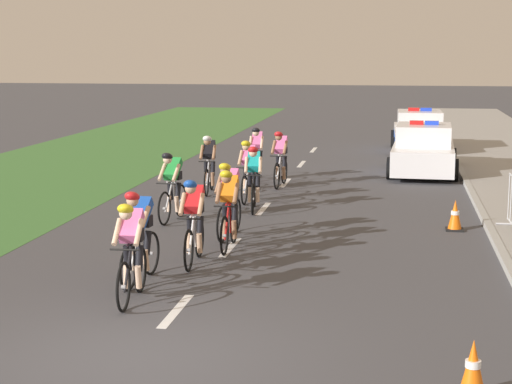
% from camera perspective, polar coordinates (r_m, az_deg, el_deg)
% --- Properties ---
extents(ground_plane, '(160.00, 160.00, 0.00)m').
position_cam_1_polar(ground_plane, '(10.63, -7.98, -10.87)').
color(ground_plane, '#424247').
extents(kerb_edge, '(0.16, 60.00, 0.13)m').
position_cam_1_polar(kerb_edge, '(23.85, 13.92, 0.49)').
color(kerb_edge, '#9E9E99').
rests_on(kerb_edge, ground).
extents(grass_verge, '(7.00, 60.00, 0.01)m').
position_cam_1_polar(grass_verge, '(25.99, -14.47, 1.06)').
color(grass_verge, '#3D7033').
rests_on(grass_verge, ground).
extents(lane_markings_centre, '(0.14, 25.60, 0.01)m').
position_cam_1_polar(lane_markings_centre, '(19.97, 0.49, -1.12)').
color(lane_markings_centre, white).
rests_on(lane_markings_centre, ground).
extents(cyclist_lead, '(0.43, 1.72, 1.56)m').
position_cam_1_polar(cyclist_lead, '(12.64, -8.33, -3.85)').
color(cyclist_lead, black).
rests_on(cyclist_lead, ground).
extents(cyclist_second, '(0.44, 1.72, 1.56)m').
position_cam_1_polar(cyclist_second, '(13.65, -7.79, -2.85)').
color(cyclist_second, black).
rests_on(cyclist_second, ground).
extents(cyclist_third, '(0.43, 1.72, 1.56)m').
position_cam_1_polar(cyclist_third, '(14.73, -4.18, -1.87)').
color(cyclist_third, black).
rests_on(cyclist_third, ground).
extents(cyclist_fourth, '(0.42, 1.72, 1.56)m').
position_cam_1_polar(cyclist_fourth, '(15.81, -1.82, -1.06)').
color(cyclist_fourth, black).
rests_on(cyclist_fourth, ground).
extents(cyclist_fifth, '(0.44, 1.72, 1.56)m').
position_cam_1_polar(cyclist_fifth, '(16.80, -1.82, -0.43)').
color(cyclist_fifth, black).
rests_on(cyclist_fifth, ground).
extents(cyclist_sixth, '(0.45, 1.72, 1.56)m').
position_cam_1_polar(cyclist_sixth, '(18.51, -5.62, 0.45)').
color(cyclist_sixth, black).
rests_on(cyclist_sixth, ground).
extents(cyclist_seventh, '(0.46, 1.72, 1.56)m').
position_cam_1_polar(cyclist_seventh, '(19.58, -0.16, 0.99)').
color(cyclist_seventh, black).
rests_on(cyclist_seventh, ground).
extents(cyclist_eighth, '(0.42, 1.72, 1.56)m').
position_cam_1_polar(cyclist_eighth, '(20.82, -0.52, 1.50)').
color(cyclist_eighth, black).
rests_on(cyclist_eighth, ground).
extents(cyclist_ninth, '(0.44, 1.72, 1.56)m').
position_cam_1_polar(cyclist_ninth, '(22.02, -3.16, 1.93)').
color(cyclist_ninth, black).
rests_on(cyclist_ninth, ground).
extents(cyclist_tenth, '(0.44, 1.72, 1.56)m').
position_cam_1_polar(cyclist_tenth, '(23.08, 1.64, 2.29)').
color(cyclist_tenth, black).
rests_on(cyclist_tenth, ground).
extents(cyclist_eleventh, '(0.43, 1.72, 1.56)m').
position_cam_1_polar(cyclist_eleventh, '(24.24, 0.05, 2.64)').
color(cyclist_eleventh, black).
rests_on(cyclist_eleventh, ground).
extents(police_car_nearest, '(2.13, 4.47, 1.59)m').
position_cam_1_polar(police_car_nearest, '(26.03, 11.10, 2.70)').
color(police_car_nearest, white).
rests_on(police_car_nearest, ground).
extents(police_car_second, '(2.05, 4.43, 1.59)m').
position_cam_1_polar(police_car_second, '(31.78, 10.82, 3.91)').
color(police_car_second, white).
rests_on(police_car_second, ground).
extents(traffic_cone_near, '(0.36, 0.36, 0.64)m').
position_cam_1_polar(traffic_cone_near, '(18.02, 13.13, -1.54)').
color(traffic_cone_near, black).
rests_on(traffic_cone_near, ground).
extents(traffic_cone_mid, '(0.36, 0.36, 0.64)m').
position_cam_1_polar(traffic_cone_mid, '(9.60, 14.27, -11.37)').
color(traffic_cone_mid, black).
rests_on(traffic_cone_mid, ground).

